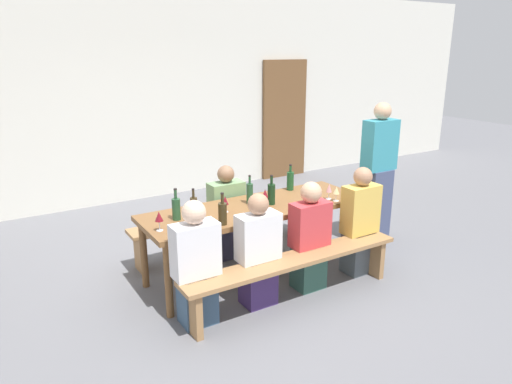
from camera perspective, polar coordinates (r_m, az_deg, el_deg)
The scene contains 23 objects.
ground_plane at distance 5.08m, azimuth 0.00°, elevation -9.74°, with size 24.00×24.00×0.00m, color slate.
back_wall at distance 7.54m, azimuth -13.33°, elevation 11.34°, with size 14.00×0.20×3.20m, color silver.
wooden_door at distance 8.62m, azimuth 3.46°, elevation 8.73°, with size 0.90×0.06×2.10m, color brown.
tasting_table at distance 4.82m, azimuth 0.00°, elevation -2.55°, with size 2.35×0.77×0.75m.
bench_near at distance 4.41m, azimuth 4.72°, elevation -8.94°, with size 2.25×0.30×0.45m.
bench_far at distance 5.49m, azimuth -3.76°, elevation -3.59°, with size 2.25×0.30×0.45m.
wine_bottle_0 at distance 4.44m, azimuth -9.64°, elevation -1.97°, with size 0.08×0.08×0.31m.
wine_bottle_1 at distance 4.82m, azimuth 1.88°, elevation -0.18°, with size 0.08×0.08×0.31m.
wine_bottle_2 at distance 4.39m, azimuth -7.54°, elevation -2.00°, with size 0.07×0.07×0.31m.
wine_bottle_3 at distance 4.83m, azimuth -0.77°, elevation -0.12°, with size 0.07×0.07×0.30m.
wine_bottle_4 at distance 4.28m, azimuth -4.07°, elevation -2.55°, with size 0.08×0.08×0.30m.
wine_bottle_5 at distance 5.32m, azimuth 4.17°, elevation 1.41°, with size 0.08×0.08×0.30m.
wine_glass_0 at distance 4.20m, azimuth -11.68°, elevation -3.00°, with size 0.07×0.07×0.18m.
wine_glass_1 at distance 4.99m, azimuth 9.71°, elevation 0.14°, with size 0.07×0.07×0.16m.
wine_glass_2 at distance 4.75m, azimuth 1.10°, elevation -0.27°, with size 0.06×0.06×0.18m.
wine_glass_3 at distance 5.03m, azimuth 8.85°, elevation 0.40°, with size 0.06×0.06×0.17m.
wine_glass_4 at distance 4.59m, azimuth -3.73°, elevation -1.11°, with size 0.06×0.06×0.17m.
seated_guest_near_0 at distance 4.04m, azimuth -7.28°, elevation -9.00°, with size 0.40×0.24×1.12m.
seated_guest_near_1 at distance 4.31m, azimuth 0.26°, elevation -7.47°, with size 0.40×0.24×1.07m.
seated_guest_near_2 at distance 4.62m, azimuth 6.50°, elevation -5.67°, with size 0.38×0.24×1.09m.
seated_guest_near_3 at distance 5.01m, azimuth 12.45°, elevation -3.79°, with size 0.38×0.24×1.15m.
seated_guest_far_0 at distance 5.29m, azimuth -3.58°, elevation -2.78°, with size 0.39×0.24×1.07m.
standing_host at distance 5.76m, azimuth 14.50°, elevation 1.76°, with size 0.41×0.24×1.71m.
Camera 1 is at (-2.38, -3.87, 2.29)m, focal length 33.01 mm.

